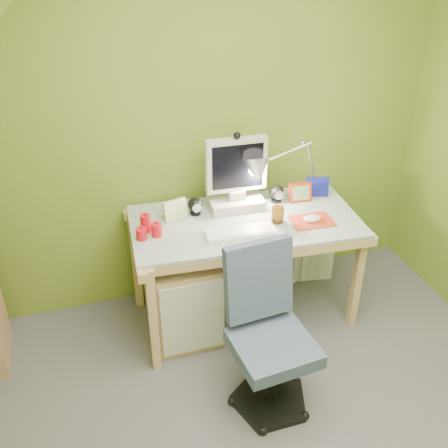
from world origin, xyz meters
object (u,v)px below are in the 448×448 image
object	(u,v)px
monitor	(236,167)
desk_lamp	(303,155)
task_chair	(273,347)
desk	(244,269)
radiator	(305,253)

from	to	relation	value
monitor	desk_lamp	xyz separation A→B (m)	(0.45, 0.00, 0.02)
task_chair	desk_lamp	bearing A→B (deg)	54.65
monitor	task_chair	bearing A→B (deg)	-93.75
desk	radiator	world-z (taller)	desk
task_chair	monitor	bearing A→B (deg)	78.86
monitor	desk_lamp	size ratio (longest dim) A/B	0.93
radiator	task_chair	bearing A→B (deg)	-113.70
desk	desk_lamp	world-z (taller)	desk_lamp
desk_lamp	task_chair	size ratio (longest dim) A/B	0.70
desk	radiator	bearing A→B (deg)	29.96
monitor	task_chair	xyz separation A→B (m)	(-0.11, -0.94, -0.60)
desk	radiator	xyz separation A→B (m)	(0.58, 0.28, -0.18)
task_chair	radiator	bearing A→B (deg)	51.79
desk_lamp	radiator	bearing A→B (deg)	45.88
task_chair	desk	bearing A→B (deg)	77.36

